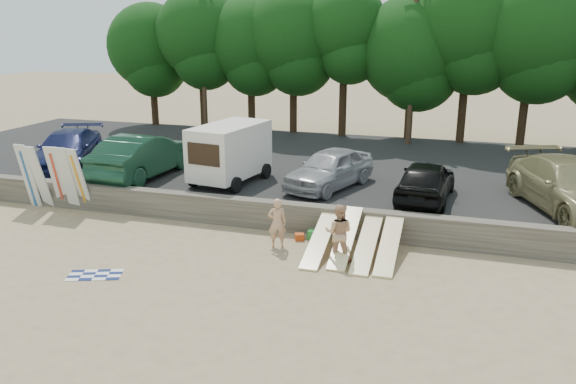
% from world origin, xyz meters
% --- Properties ---
extents(ground, '(120.00, 120.00, 0.00)m').
position_xyz_m(ground, '(0.00, 0.00, 0.00)').
color(ground, tan).
rests_on(ground, ground).
extents(seawall, '(44.00, 0.50, 1.00)m').
position_xyz_m(seawall, '(0.00, 3.00, 0.50)').
color(seawall, '#6B6356').
rests_on(seawall, ground).
extents(parking_lot, '(44.00, 14.50, 0.70)m').
position_xyz_m(parking_lot, '(0.00, 10.50, 0.35)').
color(parking_lot, '#282828').
rests_on(parking_lot, ground).
extents(treeline, '(33.70, 6.61, 9.20)m').
position_xyz_m(treeline, '(1.31, 17.44, 6.30)').
color(treeline, '#382616').
rests_on(treeline, parking_lot).
extents(utility_poles, '(25.80, 0.26, 9.00)m').
position_xyz_m(utility_poles, '(2.00, 16.00, 5.43)').
color(utility_poles, '#473321').
rests_on(utility_poles, parking_lot).
extents(box_trailer, '(2.58, 3.97, 2.37)m').
position_xyz_m(box_trailer, '(-4.14, 5.87, 2.03)').
color(box_trailer, silver).
rests_on(box_trailer, parking_lot).
extents(car_0, '(4.15, 6.04, 1.63)m').
position_xyz_m(car_0, '(-12.07, 6.01, 1.51)').
color(car_0, '#131945').
rests_on(car_0, parking_lot).
extents(car_1, '(2.16, 5.58, 1.81)m').
position_xyz_m(car_1, '(-8.02, 5.68, 1.61)').
color(car_1, '#143825').
rests_on(car_1, parking_lot).
extents(car_2, '(3.23, 4.88, 1.54)m').
position_xyz_m(car_2, '(-0.11, 6.32, 1.47)').
color(car_2, '#A2A1A6').
rests_on(car_2, parking_lot).
extents(car_3, '(2.13, 4.56, 1.51)m').
position_xyz_m(car_3, '(3.61, 5.65, 1.45)').
color(car_3, black).
rests_on(car_3, parking_lot).
extents(car_4, '(4.40, 6.51, 1.75)m').
position_xyz_m(car_4, '(8.40, 5.91, 1.58)').
color(car_4, '#8B8359').
rests_on(car_4, parking_lot).
extents(surfboard_upright_0, '(0.53, 0.59, 2.56)m').
position_xyz_m(surfboard_upright_0, '(-11.17, 2.48, 1.28)').
color(surfboard_upright_0, silver).
rests_on(surfboard_upright_0, ground).
extents(surfboard_upright_1, '(0.57, 0.76, 2.53)m').
position_xyz_m(surfboard_upright_1, '(-10.65, 2.48, 1.27)').
color(surfboard_upright_1, silver).
rests_on(surfboard_upright_1, ground).
extents(surfboard_upright_2, '(0.57, 0.71, 2.54)m').
position_xyz_m(surfboard_upright_2, '(-9.91, 2.60, 1.27)').
color(surfboard_upright_2, silver).
rests_on(surfboard_upright_2, ground).
extents(surfboard_upright_3, '(0.51, 0.63, 2.55)m').
position_xyz_m(surfboard_upright_3, '(-9.40, 2.54, 1.28)').
color(surfboard_upright_3, silver).
rests_on(surfboard_upright_3, ground).
extents(surfboard_upright_4, '(0.57, 0.76, 2.53)m').
position_xyz_m(surfboard_upright_4, '(-8.92, 2.58, 1.27)').
color(surfboard_upright_4, silver).
rests_on(surfboard_upright_4, ground).
extents(surfboard_low_0, '(0.56, 2.91, 0.88)m').
position_xyz_m(surfboard_low_0, '(0.75, 1.34, 0.44)').
color(surfboard_low_0, '#FFE4A0').
rests_on(surfboard_low_0, ground).
extents(surfboard_low_1, '(0.56, 2.84, 1.11)m').
position_xyz_m(surfboard_low_1, '(1.53, 1.49, 0.56)').
color(surfboard_low_1, '#FFE4A0').
rests_on(surfboard_low_1, ground).
extents(surfboard_low_2, '(0.56, 2.90, 0.92)m').
position_xyz_m(surfboard_low_2, '(2.22, 1.39, 0.46)').
color(surfboard_low_2, '#FFE4A0').
rests_on(surfboard_low_2, ground).
extents(surfboard_low_3, '(0.56, 2.88, 0.99)m').
position_xyz_m(surfboard_low_3, '(2.89, 1.47, 0.49)').
color(surfboard_low_3, '#FFE4A0').
rests_on(surfboard_low_3, ground).
extents(beachgoer_a, '(0.69, 0.56, 1.63)m').
position_xyz_m(beachgoer_a, '(-0.67, 1.41, 0.82)').
color(beachgoer_a, tan).
rests_on(beachgoer_a, ground).
extents(beachgoer_b, '(0.89, 0.71, 1.78)m').
position_xyz_m(beachgoer_b, '(1.43, 0.94, 0.89)').
color(beachgoer_b, tan).
rests_on(beachgoer_b, ground).
extents(cooler, '(0.41, 0.33, 0.32)m').
position_xyz_m(cooler, '(0.29, 2.40, 0.16)').
color(cooler, green).
rests_on(cooler, ground).
extents(gear_bag, '(0.37, 0.34, 0.22)m').
position_xyz_m(gear_bag, '(-0.16, 2.20, 0.11)').
color(gear_bag, '#BF4516').
rests_on(gear_bag, ground).
extents(beach_towel, '(1.92, 1.92, 0.00)m').
position_xyz_m(beach_towel, '(-4.99, -2.17, 0.01)').
color(beach_towel, white).
rests_on(beach_towel, ground).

